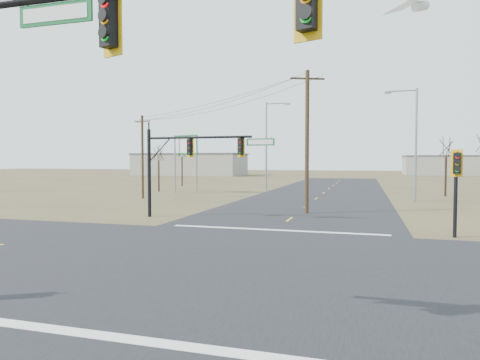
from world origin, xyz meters
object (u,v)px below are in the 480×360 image
(pedestal_signal_ne, at_px, (457,173))
(streetlight_a, at_px, (413,138))
(bare_tree_a, at_px, (159,152))
(bare_tree_c, at_px, (446,146))
(mast_arm_near, at_px, (334,53))
(utility_pole_near, at_px, (307,140))
(utility_pole_far, at_px, (142,155))
(highway_sign, at_px, (186,153))
(streetlight_c, at_px, (268,141))
(mast_arm_far, at_px, (194,153))
(bare_tree_b, at_px, (182,150))

(pedestal_signal_ne, xyz_separation_m, streetlight_a, (-0.03, 19.82, 2.73))
(bare_tree_a, xyz_separation_m, bare_tree_c, (33.02, 2.24, 0.52))
(bare_tree_c, bearing_deg, mast_arm_near, -101.79)
(utility_pole_near, bearing_deg, bare_tree_c, 57.40)
(utility_pole_far, relative_size, bare_tree_a, 1.37)
(highway_sign, height_order, streetlight_a, streetlight_a)
(utility_pole_near, relative_size, bare_tree_a, 1.68)
(pedestal_signal_ne, xyz_separation_m, streetlight_c, (-16.36, 30.78, 3.16))
(mast_arm_near, height_order, utility_pole_near, utility_pole_near)
(utility_pole_far, relative_size, streetlight_c, 0.74)
(streetlight_a, bearing_deg, pedestal_signal_ne, -104.51)
(mast_arm_far, xyz_separation_m, utility_pole_far, (-10.87, 12.62, 0.08))
(mast_arm_near, relative_size, bare_tree_a, 1.85)
(mast_arm_near, height_order, bare_tree_b, mast_arm_near)
(mast_arm_near, height_order, mast_arm_far, mast_arm_near)
(pedestal_signal_ne, relative_size, utility_pole_near, 0.43)
(highway_sign, bearing_deg, utility_pole_far, -79.99)
(highway_sign, bearing_deg, pedestal_signal_ne, -25.09)
(streetlight_c, height_order, bare_tree_c, streetlight_c)
(mast_arm_near, height_order, highway_sign, mast_arm_near)
(mast_arm_near, distance_m, highway_sign, 43.99)
(streetlight_c, bearing_deg, mast_arm_far, -78.25)
(pedestal_signal_ne, distance_m, utility_pole_far, 30.36)
(streetlight_c, bearing_deg, bare_tree_c, -0.76)
(highway_sign, relative_size, bare_tree_a, 1.12)
(bare_tree_b, bearing_deg, highway_sign, -64.22)
(utility_pole_near, xyz_separation_m, utility_pole_far, (-17.64, 7.83, -0.92))
(streetlight_c, height_order, bare_tree_a, streetlight_c)
(utility_pole_near, height_order, highway_sign, utility_pole_near)
(utility_pole_near, xyz_separation_m, highway_sign, (-16.42, 15.91, -0.54))
(pedestal_signal_ne, height_order, bare_tree_b, bare_tree_b)
(utility_pole_near, bearing_deg, mast_arm_far, -144.69)
(utility_pole_far, bearing_deg, mast_arm_far, -49.26)
(mast_arm_near, xyz_separation_m, pedestal_signal_ne, (4.89, 15.52, -2.48))
(bare_tree_b, bearing_deg, mast_arm_near, -63.37)
(mast_arm_far, distance_m, utility_pole_near, 8.35)
(pedestal_signal_ne, bearing_deg, streetlight_a, 110.47)
(bare_tree_a, bearing_deg, utility_pole_near, -39.79)
(mast_arm_far, relative_size, bare_tree_b, 1.30)
(mast_arm_near, height_order, streetlight_a, streetlight_a)
(mast_arm_near, relative_size, bare_tree_c, 1.66)
(bare_tree_c, bearing_deg, mast_arm_far, -128.40)
(utility_pole_far, height_order, bare_tree_b, utility_pole_far)
(pedestal_signal_ne, distance_m, streetlight_a, 20.00)
(bare_tree_c, bearing_deg, bare_tree_a, -176.13)
(mast_arm_near, bearing_deg, highway_sign, 135.58)
(streetlight_a, height_order, streetlight_c, streetlight_c)
(mast_arm_far, distance_m, bare_tree_b, 37.56)
(streetlight_c, relative_size, bare_tree_a, 1.84)
(mast_arm_near, bearing_deg, pedestal_signal_ne, 91.18)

